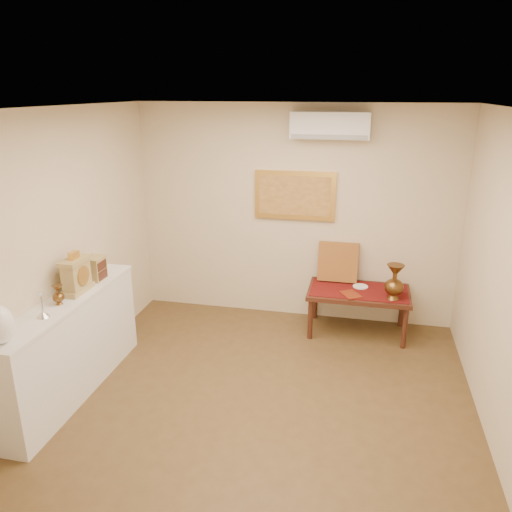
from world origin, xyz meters
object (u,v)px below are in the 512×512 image
(wooden_chest, at_px, (96,268))
(display_ledge, at_px, (71,346))
(low_table, at_px, (358,295))
(brass_urn_tall, at_px, (395,278))
(mantel_clock, at_px, (76,275))

(wooden_chest, bearing_deg, display_ledge, -92.67)
(display_ledge, distance_m, low_table, 3.27)
(brass_urn_tall, xyz_separation_m, wooden_chest, (-3.04, -1.16, 0.30))
(display_ledge, distance_m, wooden_chest, 0.82)
(wooden_chest, bearing_deg, low_table, 26.86)
(display_ledge, relative_size, low_table, 1.68)
(brass_urn_tall, height_order, wooden_chest, wooden_chest)
(display_ledge, xyz_separation_m, mantel_clock, (0.02, 0.20, 0.66))
(low_table, bearing_deg, brass_urn_tall, -25.17)
(wooden_chest, relative_size, low_table, 0.20)
(display_ledge, height_order, low_table, display_ledge)
(brass_urn_tall, relative_size, display_ledge, 0.25)
(display_ledge, height_order, mantel_clock, mantel_clock)
(low_table, bearing_deg, display_ledge, -144.90)
(brass_urn_tall, relative_size, wooden_chest, 2.04)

